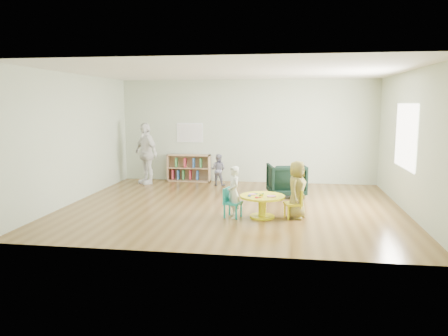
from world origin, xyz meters
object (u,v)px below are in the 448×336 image
object	(u,v)px
child_left	(234,192)
toddler	(218,170)
child_right	(297,190)
adult_caretaker	(146,153)
kid_chair_left	(231,202)
bookshelf	(189,168)
armchair	(286,180)
kid_chair_right	(295,203)
activity_table	(262,202)

from	to	relation	value
child_left	toddler	xyz separation A→B (m)	(-0.83, 3.24, -0.08)
child_right	adult_caretaker	world-z (taller)	adult_caretaker
child_right	adult_caretaker	xyz separation A→B (m)	(-3.98, 3.07, 0.28)
kid_chair_left	bookshelf	xyz separation A→B (m)	(-1.70, 3.75, 0.06)
armchair	child_right	xyz separation A→B (m)	(0.21, -1.98, 0.16)
bookshelf	child_left	size ratio (longest dim) A/B	1.22
kid_chair_right	adult_caretaker	distance (m)	5.04
kid_chair_left	adult_caretaker	distance (m)	4.23
kid_chair_left	child_left	distance (m)	0.20
child_left	bookshelf	bearing A→B (deg)	-179.71
toddler	armchair	bearing A→B (deg)	158.84
kid_chair_left	kid_chair_right	bearing A→B (deg)	110.73
bookshelf	adult_caretaker	xyz separation A→B (m)	(-1.05, -0.56, 0.46)
kid_chair_right	toddler	size ratio (longest dim) A/B	0.66
armchair	toddler	world-z (taller)	toddler
activity_table	kid_chair_left	world-z (taller)	kid_chair_left
armchair	adult_caretaker	size ratio (longest dim) A/B	0.51
bookshelf	child_left	bearing A→B (deg)	-65.04
bookshelf	child_right	size ratio (longest dim) A/B	1.10
armchair	child_left	xyz separation A→B (m)	(-0.97, -2.11, 0.11)
activity_table	child_right	bearing A→B (deg)	4.74
child_right	kid_chair_left	bearing A→B (deg)	112.32
adult_caretaker	toddler	bearing A→B (deg)	40.40
adult_caretaker	activity_table	bearing A→B (deg)	-3.66
child_right	kid_chair_right	bearing A→B (deg)	121.63
bookshelf	child_right	world-z (taller)	child_right
child_left	adult_caretaker	xyz separation A→B (m)	(-2.80, 3.20, 0.33)
activity_table	bookshelf	distance (m)	4.34
activity_table	armchair	bearing A→B (deg)	78.02
armchair	child_right	distance (m)	1.99
child_left	kid_chair_left	bearing A→B (deg)	-134.40
kid_chair_left	child_left	world-z (taller)	child_left
kid_chair_right	bookshelf	world-z (taller)	bookshelf
bookshelf	adult_caretaker	size ratio (longest dim) A/B	0.73
kid_chair_right	child_left	xyz separation A→B (m)	(-1.15, -0.13, 0.20)
toddler	adult_caretaker	distance (m)	2.01
kid_chair_right	armchair	distance (m)	1.99
activity_table	toddler	distance (m)	3.44
child_left	adult_caretaker	world-z (taller)	adult_caretaker
kid_chair_left	armchair	size ratio (longest dim) A/B	0.67
kid_chair_right	bookshelf	distance (m)	4.66
child_right	toddler	distance (m)	3.70
kid_chair_left	child_right	size ratio (longest dim) A/B	0.52
activity_table	bookshelf	world-z (taller)	bookshelf
activity_table	kid_chair_left	bearing A→B (deg)	-174.02
child_right	toddler	size ratio (longest dim) A/B	1.31
activity_table	adult_caretaker	size ratio (longest dim) A/B	0.52
kid_chair_left	armchair	distance (m)	2.33
armchair	activity_table	bearing A→B (deg)	65.84
kid_chair_left	armchair	bearing A→B (deg)	169.49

